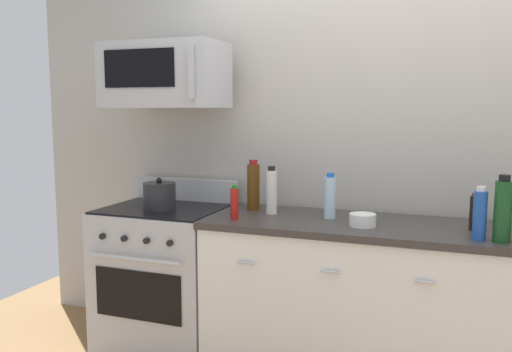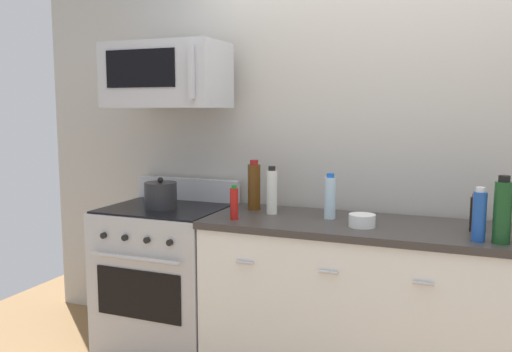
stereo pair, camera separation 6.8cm
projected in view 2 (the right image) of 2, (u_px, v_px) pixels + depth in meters
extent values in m
cube|color=#B7B2A8|center=(398.00, 141.00, 3.21)|extent=(5.10, 0.10, 2.70)
cube|color=white|center=(383.00, 310.00, 2.95)|extent=(1.98, 0.62, 0.88)
cube|color=#383330|center=(385.00, 228.00, 2.89)|extent=(2.01, 0.65, 0.04)
cylinder|color=silver|center=(245.00, 263.00, 2.87)|extent=(0.10, 0.02, 0.02)
cylinder|color=silver|center=(328.00, 272.00, 2.70)|extent=(0.10, 0.02, 0.02)
cylinder|color=silver|center=(423.00, 283.00, 2.53)|extent=(0.10, 0.02, 0.02)
cube|color=#B7BABF|center=(167.00, 278.00, 3.46)|extent=(0.76, 0.64, 0.91)
cube|color=black|center=(138.00, 295.00, 3.16)|extent=(0.58, 0.01, 0.30)
cylinder|color=#B7BABF|center=(134.00, 258.00, 3.10)|extent=(0.61, 0.02, 0.02)
cube|color=#B7BABF|center=(187.00, 190.00, 3.66)|extent=(0.76, 0.06, 0.16)
cube|color=black|center=(165.00, 208.00, 3.40)|extent=(0.73, 0.61, 0.01)
cylinder|color=black|center=(104.00, 236.00, 3.19)|extent=(0.04, 0.02, 0.04)
cylinder|color=black|center=(125.00, 238.00, 3.14)|extent=(0.04, 0.02, 0.04)
cylinder|color=black|center=(147.00, 240.00, 3.08)|extent=(0.04, 0.02, 0.04)
cylinder|color=black|center=(170.00, 243.00, 3.03)|extent=(0.04, 0.02, 0.04)
cube|color=#B7BABF|center=(167.00, 75.00, 3.34)|extent=(0.74, 0.40, 0.40)
cube|color=black|center=(140.00, 68.00, 3.17)|extent=(0.48, 0.01, 0.22)
cube|color=#B7BABF|center=(192.00, 72.00, 3.03)|extent=(0.02, 0.04, 0.30)
cylinder|color=silver|center=(272.00, 192.00, 3.18)|extent=(0.06, 0.06, 0.26)
cylinder|color=black|center=(272.00, 168.00, 3.16)|extent=(0.04, 0.04, 0.03)
cylinder|color=#B21914|center=(234.00, 204.00, 3.02)|extent=(0.05, 0.05, 0.18)
cylinder|color=#19721E|center=(234.00, 187.00, 3.01)|extent=(0.03, 0.03, 0.02)
cylinder|color=#19471E|center=(502.00, 213.00, 2.48)|extent=(0.08, 0.08, 0.29)
cylinder|color=black|center=(504.00, 179.00, 2.46)|extent=(0.05, 0.05, 0.03)
cylinder|color=silver|center=(330.00, 198.00, 3.04)|extent=(0.07, 0.07, 0.24)
cylinder|color=blue|center=(330.00, 175.00, 3.02)|extent=(0.04, 0.04, 0.02)
cylinder|color=black|center=(475.00, 214.00, 2.73)|extent=(0.05, 0.05, 0.18)
cylinder|color=maroon|center=(476.00, 195.00, 2.72)|extent=(0.03, 0.03, 0.02)
cylinder|color=#1E4CA5|center=(479.00, 217.00, 2.52)|extent=(0.06, 0.06, 0.24)
cylinder|color=silver|center=(481.00, 190.00, 2.51)|extent=(0.04, 0.04, 0.02)
cylinder|color=#59330F|center=(254.00, 187.00, 3.31)|extent=(0.08, 0.08, 0.28)
cylinder|color=maroon|center=(254.00, 162.00, 3.29)|extent=(0.05, 0.05, 0.03)
cylinder|color=white|center=(362.00, 221.00, 2.84)|extent=(0.14, 0.14, 0.07)
torus|color=white|center=(362.00, 215.00, 2.84)|extent=(0.14, 0.14, 0.01)
cylinder|color=white|center=(362.00, 226.00, 2.84)|extent=(0.08, 0.08, 0.01)
cylinder|color=#262628|center=(161.00, 195.00, 3.34)|extent=(0.20, 0.20, 0.16)
sphere|color=black|center=(160.00, 180.00, 3.33)|extent=(0.04, 0.04, 0.04)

